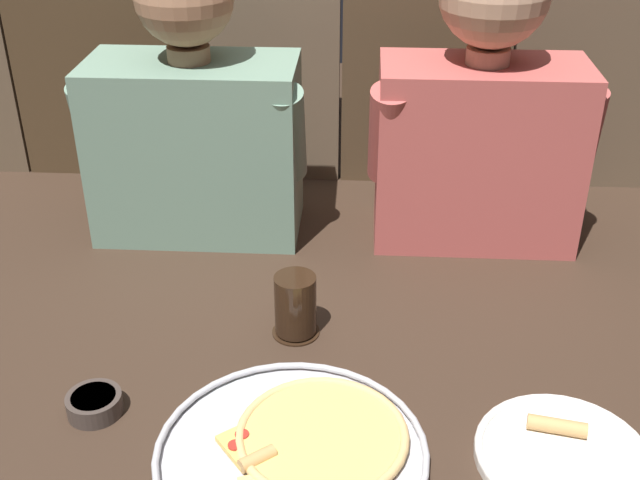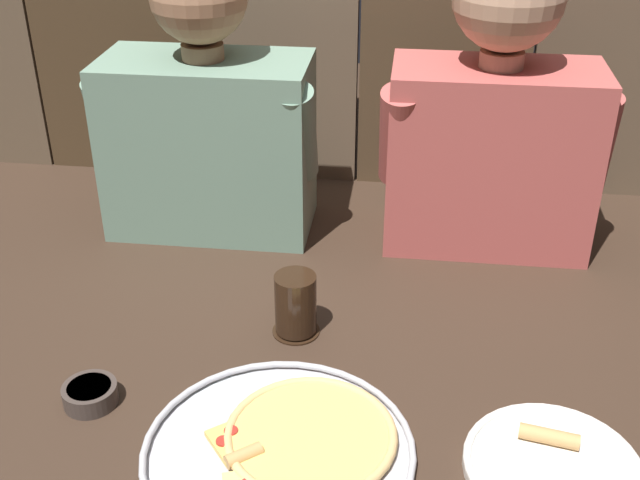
{
  "view_description": "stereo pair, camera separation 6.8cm",
  "coord_description": "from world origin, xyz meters",
  "px_view_note": "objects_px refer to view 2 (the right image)",
  "views": [
    {
      "loc": [
        0.05,
        -0.97,
        0.79
      ],
      "look_at": [
        -0.01,
        0.1,
        0.18
      ],
      "focal_mm": 44.65,
      "sensor_mm": 36.0,
      "label": 1
    },
    {
      "loc": [
        0.12,
        -0.97,
        0.79
      ],
      "look_at": [
        -0.01,
        0.1,
        0.18
      ],
      "focal_mm": 44.65,
      "sensor_mm": 36.0,
      "label": 2
    }
  ],
  "objects_px": {
    "dipping_bowl": "(90,393)",
    "pizza_tray": "(289,446)",
    "dinner_plate": "(553,466)",
    "diner_left": "(207,108)",
    "drinking_glass": "(296,305)",
    "diner_right": "(496,106)"
  },
  "relations": [
    {
      "from": "diner_left",
      "to": "diner_right",
      "type": "distance_m",
      "value": 0.55
    },
    {
      "from": "diner_right",
      "to": "dinner_plate",
      "type": "bearing_deg",
      "value": -84.45
    },
    {
      "from": "pizza_tray",
      "to": "dinner_plate",
      "type": "relative_size",
      "value": 1.58
    },
    {
      "from": "drinking_glass",
      "to": "dipping_bowl",
      "type": "bearing_deg",
      "value": -142.52
    },
    {
      "from": "drinking_glass",
      "to": "diner_left",
      "type": "height_order",
      "value": "diner_left"
    },
    {
      "from": "dipping_bowl",
      "to": "diner_left",
      "type": "relative_size",
      "value": 0.14
    },
    {
      "from": "dinner_plate",
      "to": "drinking_glass",
      "type": "xyz_separation_m",
      "value": [
        -0.39,
        0.27,
        0.04
      ]
    },
    {
      "from": "dinner_plate",
      "to": "diner_left",
      "type": "height_order",
      "value": "diner_left"
    },
    {
      "from": "drinking_glass",
      "to": "pizza_tray",
      "type": "bearing_deg",
      "value": -83.48
    },
    {
      "from": "dinner_plate",
      "to": "diner_right",
      "type": "bearing_deg",
      "value": 95.55
    },
    {
      "from": "pizza_tray",
      "to": "drinking_glass",
      "type": "xyz_separation_m",
      "value": [
        -0.03,
        0.27,
        0.04
      ]
    },
    {
      "from": "pizza_tray",
      "to": "drinking_glass",
      "type": "bearing_deg",
      "value": 96.52
    },
    {
      "from": "diner_left",
      "to": "diner_right",
      "type": "relative_size",
      "value": 0.96
    },
    {
      "from": "diner_right",
      "to": "drinking_glass",
      "type": "bearing_deg",
      "value": -132.21
    },
    {
      "from": "pizza_tray",
      "to": "diner_right",
      "type": "distance_m",
      "value": 0.75
    },
    {
      "from": "drinking_glass",
      "to": "diner_right",
      "type": "xyz_separation_m",
      "value": [
        0.32,
        0.36,
        0.23
      ]
    },
    {
      "from": "diner_left",
      "to": "pizza_tray",
      "type": "bearing_deg",
      "value": -67.92
    },
    {
      "from": "dinner_plate",
      "to": "drinking_glass",
      "type": "height_order",
      "value": "drinking_glass"
    },
    {
      "from": "dinner_plate",
      "to": "diner_right",
      "type": "distance_m",
      "value": 0.68
    },
    {
      "from": "dinner_plate",
      "to": "diner_right",
      "type": "height_order",
      "value": "diner_right"
    },
    {
      "from": "dipping_bowl",
      "to": "pizza_tray",
      "type": "bearing_deg",
      "value": -11.5
    },
    {
      "from": "dipping_bowl",
      "to": "diner_right",
      "type": "bearing_deg",
      "value": 43.48
    }
  ]
}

